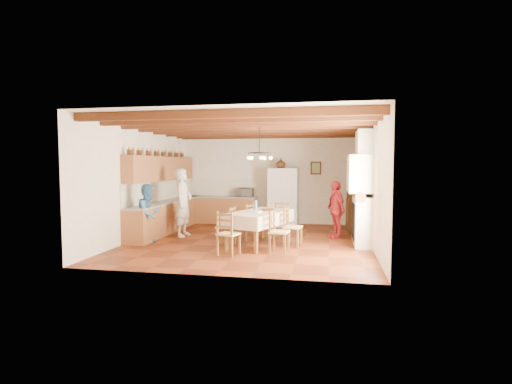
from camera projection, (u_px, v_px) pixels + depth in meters
floor at (250, 242)px, 10.26m from camera, size 6.00×6.50×0.02m
ceiling at (250, 123)px, 10.05m from camera, size 6.00×6.50×0.02m
wall_back at (269, 178)px, 13.36m from camera, size 6.00×0.02×3.00m
wall_front at (213, 192)px, 6.96m from camera, size 6.00×0.02×3.00m
wall_left at (140, 182)px, 10.70m from camera, size 0.02×6.50×3.00m
wall_right at (372, 184)px, 9.61m from camera, size 0.02×6.50×3.00m
ceiling_beams at (250, 127)px, 10.06m from camera, size 6.00×6.30×0.16m
lower_cabinets_left at (167, 217)px, 11.75m from camera, size 0.60×4.30×0.86m
lower_cabinets_back at (222, 210)px, 13.41m from camera, size 2.30×0.60×0.86m
countertop_left at (167, 202)px, 11.72m from camera, size 0.62×4.30×0.04m
countertop_back at (222, 197)px, 13.38m from camera, size 2.34×0.62×0.04m
backsplash_left at (158, 191)px, 11.75m from camera, size 0.03×4.30×0.60m
backsplash_back at (224, 187)px, 13.63m from camera, size 2.30×0.03×0.60m
upper_cabinets at (163, 169)px, 11.68m from camera, size 0.35×4.20×0.70m
fireplace at (359, 188)px, 9.87m from camera, size 0.56×1.60×2.80m
wall_picture at (316, 168)px, 13.02m from camera, size 0.34×0.03×0.42m
refrigerator at (284, 197)px, 12.78m from camera, size 0.94×0.78×1.85m
hutch at (355, 196)px, 11.78m from camera, size 0.51×1.16×2.08m
dining_table at (259, 215)px, 9.70m from camera, size 1.54×2.12×0.83m
chandelier at (259, 153)px, 9.59m from camera, size 0.47×0.47×0.03m
chair_left_near at (226, 226)px, 9.70m from camera, size 0.43×0.45×0.96m
chair_left_far at (244, 222)px, 10.43m from camera, size 0.52×0.53×0.96m
chair_right_near at (279, 231)px, 8.95m from camera, size 0.45×0.47×0.96m
chair_right_far at (293, 226)px, 9.64m from camera, size 0.46×0.48×0.96m
chair_end_near at (228, 233)px, 8.69m from camera, size 0.51×0.50×0.96m
chair_end_far at (280, 220)px, 10.68m from camera, size 0.49×0.48×0.96m
person_man at (183, 202)px, 10.95m from camera, size 0.46×0.69×1.86m
person_woman_blue at (149, 214)px, 9.93m from camera, size 0.75×0.86×1.49m
person_woman_red at (336, 209)px, 10.67m from camera, size 0.71×0.98×1.54m
microwave at (245, 192)px, 13.22m from camera, size 0.54×0.38×0.29m
fridge_vase at (281, 163)px, 12.72m from camera, size 0.31×0.31×0.32m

